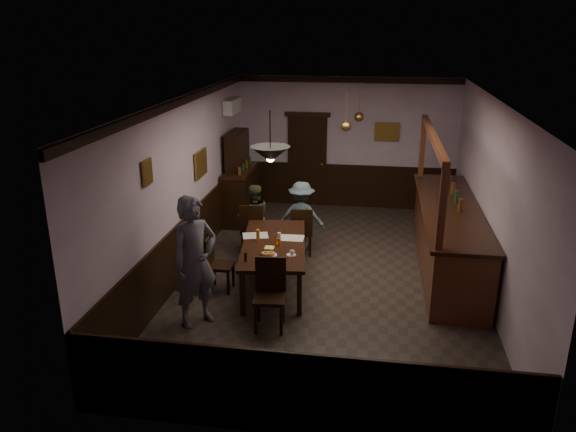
% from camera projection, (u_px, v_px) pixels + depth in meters
% --- Properties ---
extents(room, '(5.01, 8.01, 3.01)m').
position_uv_depth(room, '(332.00, 193.00, 9.15)').
color(room, '#2D2621').
rests_on(room, ground).
extents(dining_table, '(1.29, 2.32, 0.75)m').
position_uv_depth(dining_table, '(274.00, 246.00, 9.10)').
color(dining_table, black).
rests_on(dining_table, ground).
extents(chair_far_left, '(0.46, 0.46, 1.00)m').
position_uv_depth(chair_far_left, '(252.00, 227.00, 10.35)').
color(chair_far_left, black).
rests_on(chair_far_left, ground).
extents(chair_far_right, '(0.46, 0.46, 0.93)m').
position_uv_depth(chair_far_right, '(301.00, 229.00, 10.35)').
color(chair_far_right, black).
rests_on(chair_far_right, ground).
extents(chair_near, '(0.48, 0.48, 1.01)m').
position_uv_depth(chair_near, '(270.00, 290.00, 7.90)').
color(chair_near, black).
rests_on(chair_near, ground).
extents(chair_side, '(0.40, 0.40, 0.91)m').
position_uv_depth(chair_side, '(216.00, 261.00, 9.00)').
color(chair_side, black).
rests_on(chair_side, ground).
extents(person_standing, '(0.80, 0.83, 1.91)m').
position_uv_depth(person_standing, '(195.00, 262.00, 7.85)').
color(person_standing, '#5A5A67').
rests_on(person_standing, ground).
extents(person_seated_left, '(0.77, 0.70, 1.28)m').
position_uv_depth(person_seated_left, '(254.00, 217.00, 10.59)').
color(person_seated_left, '#3D462A').
rests_on(person_seated_left, ground).
extents(person_seated_right, '(0.87, 0.51, 1.34)m').
position_uv_depth(person_seated_right, '(301.00, 216.00, 10.56)').
color(person_seated_right, '#4C626D').
rests_on(person_seated_right, ground).
extents(newspaper_left, '(0.49, 0.40, 0.01)m').
position_uv_depth(newspaper_left, '(255.00, 236.00, 9.37)').
color(newspaper_left, silver).
rests_on(newspaper_left, dining_table).
extents(newspaper_right, '(0.43, 0.31, 0.01)m').
position_uv_depth(newspaper_right, '(291.00, 238.00, 9.27)').
color(newspaper_right, silver).
rests_on(newspaper_right, dining_table).
extents(napkin, '(0.17, 0.17, 0.00)m').
position_uv_depth(napkin, '(269.00, 247.00, 8.88)').
color(napkin, '#F2E559').
rests_on(napkin, dining_table).
extents(saucer, '(0.15, 0.15, 0.01)m').
position_uv_depth(saucer, '(291.00, 255.00, 8.58)').
color(saucer, white).
rests_on(saucer, dining_table).
extents(coffee_cup, '(0.09, 0.09, 0.07)m').
position_uv_depth(coffee_cup, '(292.00, 253.00, 8.56)').
color(coffee_cup, white).
rests_on(coffee_cup, saucer).
extents(pastry_plate, '(0.22, 0.22, 0.01)m').
position_uv_depth(pastry_plate, '(270.00, 255.00, 8.57)').
color(pastry_plate, white).
rests_on(pastry_plate, dining_table).
extents(pastry_ring_a, '(0.13, 0.13, 0.04)m').
position_uv_depth(pastry_ring_a, '(265.00, 253.00, 8.56)').
color(pastry_ring_a, '#C68C47').
rests_on(pastry_ring_a, pastry_plate).
extents(pastry_ring_b, '(0.13, 0.13, 0.04)m').
position_uv_depth(pastry_ring_b, '(271.00, 254.00, 8.56)').
color(pastry_ring_b, '#C68C47').
rests_on(pastry_ring_b, pastry_plate).
extents(soda_can, '(0.07, 0.07, 0.12)m').
position_uv_depth(soda_can, '(278.00, 242.00, 8.95)').
color(soda_can, orange).
rests_on(soda_can, dining_table).
extents(beer_glass, '(0.06, 0.06, 0.20)m').
position_uv_depth(beer_glass, '(258.00, 235.00, 9.12)').
color(beer_glass, '#BF721E').
rests_on(beer_glass, dining_table).
extents(water_glass, '(0.06, 0.06, 0.15)m').
position_uv_depth(water_glass, '(279.00, 237.00, 9.11)').
color(water_glass, silver).
rests_on(water_glass, dining_table).
extents(pepper_mill, '(0.04, 0.04, 0.14)m').
position_uv_depth(pepper_mill, '(246.00, 257.00, 8.35)').
color(pepper_mill, black).
rests_on(pepper_mill, dining_table).
extents(sideboard, '(0.53, 1.48, 1.95)m').
position_uv_depth(sideboard, '(240.00, 185.00, 12.19)').
color(sideboard, black).
rests_on(sideboard, ground).
extents(bar_counter, '(0.99, 4.26, 2.39)m').
position_uv_depth(bar_counter, '(448.00, 235.00, 9.80)').
color(bar_counter, '#522515').
rests_on(bar_counter, ground).
extents(door_back, '(0.90, 0.06, 2.10)m').
position_uv_depth(door_back, '(307.00, 161.00, 13.11)').
color(door_back, black).
rests_on(door_back, ground).
extents(ac_unit, '(0.20, 0.85, 0.30)m').
position_uv_depth(ac_unit, '(233.00, 106.00, 11.90)').
color(ac_unit, white).
rests_on(ac_unit, ground).
extents(picture_left_small, '(0.04, 0.28, 0.36)m').
position_uv_depth(picture_left_small, '(147.00, 172.00, 7.80)').
color(picture_left_small, olive).
rests_on(picture_left_small, ground).
extents(picture_left_large, '(0.04, 0.62, 0.48)m').
position_uv_depth(picture_left_large, '(201.00, 163.00, 10.19)').
color(picture_left_large, olive).
rests_on(picture_left_large, ground).
extents(picture_back, '(0.55, 0.04, 0.42)m').
position_uv_depth(picture_back, '(387.00, 132.00, 12.61)').
color(picture_back, olive).
rests_on(picture_back, ground).
extents(pendant_iron, '(0.56, 0.56, 0.72)m').
position_uv_depth(pendant_iron, '(270.00, 154.00, 7.79)').
color(pendant_iron, black).
rests_on(pendant_iron, ground).
extents(pendant_brass_mid, '(0.20, 0.20, 0.81)m').
position_uv_depth(pendant_brass_mid, '(346.00, 126.00, 10.44)').
color(pendant_brass_mid, '#BF8C3F').
rests_on(pendant_brass_mid, ground).
extents(pendant_brass_far, '(0.20, 0.20, 0.81)m').
position_uv_depth(pendant_brass_far, '(359.00, 117.00, 11.46)').
color(pendant_brass_far, '#BF8C3F').
rests_on(pendant_brass_far, ground).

